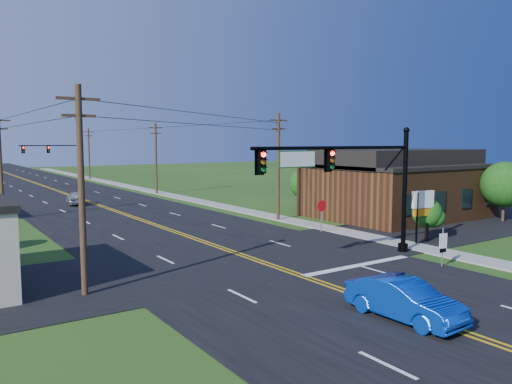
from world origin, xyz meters
TOP-DOWN VIEW (x-y plane):
  - ground at (0.00, 0.00)m, footprint 260.00×260.00m
  - road_main at (0.00, 50.00)m, footprint 16.00×220.00m
  - road_cross at (0.00, 12.00)m, footprint 70.00×10.00m
  - sidewalk at (10.50, 40.00)m, footprint 2.00×160.00m
  - signal_mast_main at (4.34, 8.00)m, footprint 11.30×0.60m
  - signal_mast_far at (4.44, 80.00)m, footprint 10.98×0.60m
  - brick_building at (20.00, 18.00)m, footprint 14.20×11.20m
  - utility_pole_left_a at (-9.50, 10.00)m, footprint 1.80×0.28m
  - utility_pole_left_b at (-9.50, 35.00)m, footprint 1.80×0.28m
  - utility_pole_right_a at (9.80, 22.00)m, footprint 1.80×0.28m
  - utility_pole_right_b at (9.80, 48.00)m, footprint 1.80×0.28m
  - utility_pole_right_c at (9.80, 78.00)m, footprint 1.80×0.28m
  - tree_right_front at (25.00, 11.00)m, footprint 3.80×3.80m
  - tree_right_back at (16.00, 26.00)m, footprint 3.00×3.00m
  - shrub_corner at (13.00, 9.50)m, footprint 2.00×2.00m
  - blue_car at (-0.53, 0.25)m, footprint 1.76×4.67m
  - distant_car at (-1.68, 42.29)m, footprint 2.32×4.41m
  - route_sign at (7.50, 4.34)m, footprint 0.52×0.12m
  - stop_sign at (8.98, 15.59)m, footprint 0.86×0.11m
  - pylon_sign at (11.86, 9.00)m, footprint 1.70×0.48m

SIDE VIEW (x-z plane):
  - ground at x=0.00m, z-range 0.00..0.00m
  - road_main at x=0.00m, z-range 0.00..0.04m
  - road_cross at x=0.00m, z-range 0.00..0.04m
  - sidewalk at x=10.50m, z-range 0.00..0.08m
  - distant_car at x=-1.68m, z-range 0.00..1.43m
  - blue_car at x=-0.53m, z-range 0.00..1.52m
  - route_sign at x=7.50m, z-range 0.17..2.28m
  - stop_sign at x=8.98m, z-range 0.53..2.94m
  - shrub_corner at x=13.00m, z-range 0.42..3.28m
  - brick_building at x=20.00m, z-range 0.00..4.70m
  - pylon_sign at x=11.86m, z-range 0.79..4.25m
  - tree_right_back at x=16.00m, z-range 0.55..4.65m
  - tree_right_front at x=25.00m, z-range 0.60..5.60m
  - signal_mast_far at x=4.44m, z-range 0.81..8.29m
  - utility_pole_left_a at x=-9.50m, z-range 0.22..9.22m
  - utility_pole_left_b at x=-9.50m, z-range 0.22..9.22m
  - utility_pole_right_a at x=9.80m, z-range 0.22..9.22m
  - utility_pole_right_b at x=9.80m, z-range 0.22..9.22m
  - utility_pole_right_c at x=9.80m, z-range 0.22..9.22m
  - signal_mast_main at x=4.34m, z-range 1.01..8.49m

